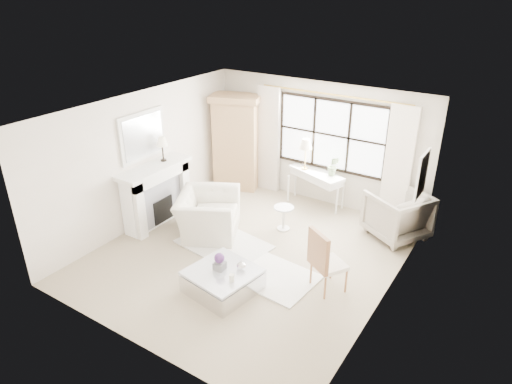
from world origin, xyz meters
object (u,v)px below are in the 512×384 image
armoire (237,142)px  coffee_table (223,281)px  console_table (315,188)px  club_armchair (208,214)px

armoire → coffee_table: bearing=-77.0°
armoire → console_table: armoire is taller
coffee_table → club_armchair: bearing=144.4°
armoire → console_table: (2.03, 0.12, -0.74)m
armoire → club_armchair: size_ratio=1.75×
console_table → coffee_table: size_ratio=1.20×
club_armchair → armoire: bearing=-6.7°
armoire → club_armchair: 2.42m
armoire → coffee_table: armoire is taller
armoire → coffee_table: size_ratio=1.96×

